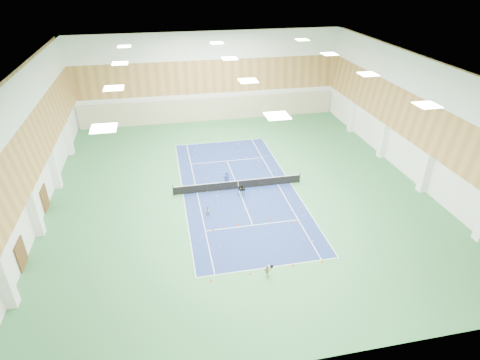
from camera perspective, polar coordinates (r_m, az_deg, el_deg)
name	(u,v)px	position (r m, az deg, el deg)	size (l,w,h in m)	color
ground	(238,189)	(40.04, -0.26, -1.25)	(40.00, 40.00, 0.00)	#317240
room_shell	(238,133)	(37.38, -0.28, 6.72)	(36.00, 40.00, 12.00)	white
wood_cladding	(238,112)	(36.66, -0.29, 9.61)	(36.00, 40.00, 8.00)	#B27C42
ceiling_light_grid	(238,68)	(35.55, -0.30, 15.58)	(21.40, 25.40, 0.06)	white
court_surface	(238,189)	(40.04, -0.26, -1.25)	(10.97, 23.77, 0.01)	navy
tennis_balls_scatter	(238,188)	(40.02, -0.26, -1.19)	(10.57, 22.77, 0.07)	#BFD824
tennis_net	(238,184)	(39.76, -0.26, -0.57)	(12.80, 0.10, 1.10)	black
back_curtain	(211,109)	(57.19, -4.21, 9.98)	(35.40, 0.16, 3.20)	#C6B793
door_left_a	(21,254)	(34.06, -28.67, -9.22)	(0.08, 1.80, 2.20)	#593319
door_left_b	(45,198)	(40.48, -26.01, -2.34)	(0.08, 1.80, 2.20)	#593319
coach	(227,179)	(39.95, -1.93, 0.10)	(0.64, 0.42, 1.75)	navy
child_court	(208,210)	(35.91, -4.55, -4.32)	(0.48, 0.38, 0.99)	#919199
child_apron	(267,271)	(29.53, 3.90, -12.79)	(0.62, 0.26, 1.06)	tan
ball_cart	(242,191)	(38.66, 0.22, -1.62)	(0.55, 0.55, 0.95)	black
cone_svc_a	(213,229)	(34.20, -3.88, -6.99)	(0.21, 0.21, 0.23)	#E2420B
cone_svc_b	(239,224)	(34.70, -0.20, -6.31)	(0.21, 0.21, 0.23)	#D9410B
cone_svc_c	(270,219)	(35.50, 4.31, -5.52)	(0.18, 0.18, 0.20)	red
cone_svc_d	(295,222)	(35.35, 7.78, -5.91)	(0.18, 0.18, 0.20)	orange
cone_base_a	(211,280)	(29.47, -4.12, -14.03)	(0.18, 0.18, 0.20)	#DD4F0B
cone_base_b	(250,273)	(29.94, 1.46, -13.10)	(0.19, 0.19, 0.21)	orange
cone_base_c	(293,265)	(30.84, 7.57, -11.89)	(0.21, 0.21, 0.23)	orange
cone_base_d	(322,261)	(31.55, 11.62, -11.22)	(0.20, 0.20, 0.22)	#F05A0C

